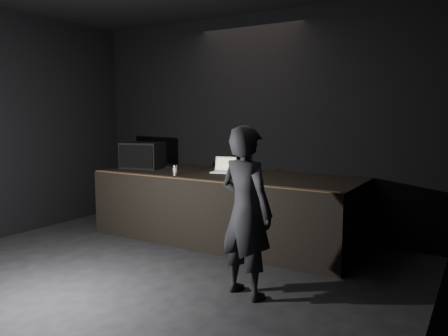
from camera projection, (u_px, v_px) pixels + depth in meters
ground at (86, 304)px, 4.38m from camera, size 7.00×7.00×0.00m
room_walls at (78, 101)px, 4.14m from camera, size 6.10×7.10×3.52m
stage_riser at (226, 207)px, 6.64m from camera, size 4.00×1.50×1.00m
riser_lip at (199, 180)px, 5.98m from camera, size 3.92×0.10×0.01m
stage_monitor at (142, 155)px, 7.29m from camera, size 0.74×0.61×0.43m
cable at (146, 167)px, 7.49m from camera, size 0.88×0.31×0.02m
laptop at (224, 168)px, 6.81m from camera, size 0.40×0.37×0.23m
beer_can at (175, 170)px, 6.45m from camera, size 0.06×0.06×0.15m
plastic_cup at (242, 173)px, 6.33m from camera, size 0.08×0.08×0.10m
wii_remote at (237, 182)px, 5.77m from camera, size 0.10×0.13×0.03m
person at (246, 212)px, 4.50m from camera, size 0.74×0.57×1.79m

